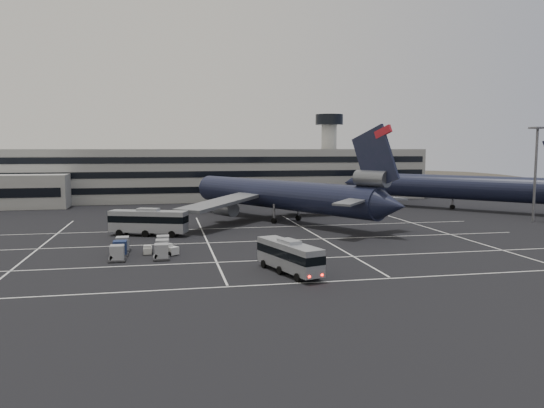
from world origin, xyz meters
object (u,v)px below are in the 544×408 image
Objects in this scene: bus_near at (289,255)px; uld_cluster at (141,248)px; bus_far at (148,221)px; tug_a at (148,250)px; trijet_main at (281,195)px.

bus_near is 1.23× the size of uld_cluster.
tug_a is (0.31, -15.57, -1.89)m from bus_far.
bus_far is at bearing 90.70° from tug_a.
tug_a is at bearing -158.79° from bus_far.
uld_cluster is at bearing -141.86° from tug_a.
trijet_main is 4.05× the size of bus_far.
trijet_main is at bearing 48.26° from tug_a.
bus_far is 1.41× the size of uld_cluster.
trijet_main is 37.58m from tug_a.
bus_far is (-16.47, 30.17, 0.33)m from bus_near.
bus_far is 6.40× the size of tug_a.
bus_far reaches higher than uld_cluster.
uld_cluster is at bearing -161.40° from trijet_main.
uld_cluster reaches higher than tug_a.
bus_far is (-24.92, -12.44, -2.79)m from trijet_main.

